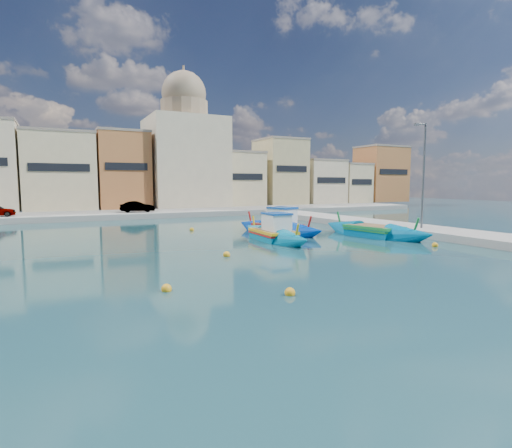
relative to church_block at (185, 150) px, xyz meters
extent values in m
plane|color=#163E42|center=(-10.00, -40.00, -8.41)|extent=(160.00, 160.00, 0.00)
cube|color=gray|center=(8.00, -40.00, -8.16)|extent=(4.00, 70.00, 0.50)
cube|color=gray|center=(-10.00, -8.00, -8.11)|extent=(80.00, 8.00, 0.60)
cube|color=beige|center=(-15.74, -0.28, -3.31)|extent=(7.88, 7.44, 8.99)
cube|color=gray|center=(-15.74, -0.28, 1.33)|extent=(8.04, 7.59, 0.30)
cube|color=black|center=(-15.74, -4.05, -2.86)|extent=(6.30, 0.10, 0.90)
cube|color=#BD713B|center=(-8.46, -0.93, -3.09)|extent=(6.17, 6.13, 9.43)
cube|color=gray|center=(-8.46, -0.93, 1.77)|extent=(6.29, 6.26, 0.30)
cube|color=black|center=(-8.46, -4.05, -2.62)|extent=(4.93, 0.10, 0.90)
cube|color=tan|center=(-0.95, -0.15, -4.78)|extent=(7.31, 7.69, 6.05)
cube|color=gray|center=(-0.95, -0.15, -1.60)|extent=(7.46, 7.85, 0.30)
cube|color=black|center=(-0.95, -4.05, -4.48)|extent=(5.85, 0.10, 0.90)
cube|color=beige|center=(7.02, -0.35, -4.10)|extent=(7.54, 7.30, 7.41)
cube|color=gray|center=(7.02, -0.35, -0.25)|extent=(7.69, 7.45, 0.30)
cube|color=black|center=(7.02, -4.05, -3.73)|extent=(6.03, 0.10, 0.90)
cube|color=tan|center=(14.93, -0.51, -2.99)|extent=(6.36, 6.97, 9.63)
cube|color=gray|center=(14.93, -0.51, 1.98)|extent=(6.48, 7.11, 0.30)
cube|color=black|center=(14.93, -4.05, -2.51)|extent=(5.09, 0.10, 0.90)
cube|color=beige|center=(22.15, -0.65, -4.48)|extent=(6.63, 6.70, 6.65)
cube|color=gray|center=(22.15, -0.65, -1.01)|extent=(6.76, 6.83, 0.30)
cube|color=black|center=(22.15, -4.05, -4.15)|extent=(5.30, 0.10, 0.90)
cube|color=beige|center=(28.26, -0.25, -4.71)|extent=(5.08, 7.51, 6.20)
cube|color=gray|center=(28.26, -0.25, -1.45)|extent=(5.18, 7.66, 0.30)
cube|color=black|center=(28.26, -4.05, -4.40)|extent=(4.06, 0.10, 0.90)
cube|color=#BD713B|center=(35.15, -1.00, -3.14)|extent=(7.79, 6.00, 9.33)
cube|color=gray|center=(35.15, -1.00, 1.67)|extent=(7.95, 6.12, 0.30)
cube|color=black|center=(35.15, -4.05, -2.68)|extent=(6.23, 0.10, 0.90)
cube|color=beige|center=(0.00, 0.00, -1.81)|extent=(10.00, 10.00, 12.00)
cylinder|color=#9E8466|center=(0.00, 0.00, 5.39)|extent=(6.40, 6.40, 2.40)
sphere|color=#9E8466|center=(0.00, 0.00, 7.58)|extent=(6.00, 6.00, 6.00)
cylinder|color=#9E8466|center=(0.00, 0.00, 10.49)|extent=(0.30, 0.30, 1.60)
cylinder|color=#595B60|center=(7.50, -34.00, -4.41)|extent=(0.16, 0.16, 8.00)
cylinder|color=#595B60|center=(7.10, -34.00, -0.51)|extent=(1.00, 0.10, 0.10)
cube|color=#595B60|center=(6.60, -34.00, -0.56)|extent=(0.35, 0.15, 0.18)
imported|color=#4C1919|center=(-8.32, -9.50, -7.21)|extent=(3.67, 1.42, 1.19)
cube|color=#00779F|center=(-3.54, -31.59, -8.21)|extent=(2.08, 3.53, 0.96)
cone|color=#00779F|center=(-3.41, -28.74, -8.17)|extent=(2.07, 3.24, 2.47)
cone|color=#00779F|center=(-3.66, -34.44, -8.17)|extent=(2.07, 3.24, 2.47)
cube|color=gold|center=(-3.54, -31.59, -7.81)|extent=(2.16, 3.72, 0.17)
cube|color=red|center=(-3.54, -31.59, -7.98)|extent=(2.18, 3.59, 0.10)
cube|color=olive|center=(-3.54, -31.59, -7.73)|extent=(1.78, 3.20, 0.06)
cylinder|color=gold|center=(-3.40, -28.46, -7.54)|extent=(0.15, 0.46, 1.05)
cylinder|color=gold|center=(-3.67, -34.72, -7.54)|extent=(0.15, 0.46, 1.05)
cube|color=white|center=(-3.56, -32.09, -7.20)|extent=(1.43, 1.81, 1.06)
cube|color=#0F47A5|center=(-3.56, -32.09, -6.61)|extent=(1.51, 1.94, 0.12)
cube|color=#0036A8|center=(-1.54, -28.68, -8.20)|extent=(2.94, 3.79, 1.05)
cone|color=#0036A8|center=(-2.31, -26.03, -8.15)|extent=(2.88, 3.57, 2.61)
cone|color=#0036A8|center=(-0.76, -31.32, -8.15)|extent=(2.88, 3.57, 2.61)
cube|color=red|center=(-1.54, -28.68, -7.76)|extent=(3.08, 3.99, 0.19)
cube|color=red|center=(-1.54, -28.68, -7.95)|extent=(3.06, 3.88, 0.10)
cube|color=olive|center=(-1.54, -28.68, -7.68)|extent=(2.56, 3.41, 0.06)
cylinder|color=red|center=(-2.39, -25.76, -7.47)|extent=(0.28, 0.52, 1.14)
cylinder|color=red|center=(-0.69, -31.59, -7.47)|extent=(0.28, 0.52, 1.14)
cube|color=white|center=(-1.40, -29.14, -7.10)|extent=(1.88, 2.04, 1.15)
cube|color=#0F47A5|center=(-1.40, -29.14, -6.46)|extent=(2.00, 2.18, 0.13)
cube|color=#00699B|center=(3.74, -33.14, -8.19)|extent=(2.70, 3.89, 1.09)
cone|color=#00699B|center=(3.30, -30.19, -8.13)|extent=(2.66, 3.63, 2.75)
cone|color=#00699B|center=(4.18, -36.09, -8.13)|extent=(2.66, 3.63, 2.75)
cube|color=#1B8B39|center=(3.74, -33.14, -7.73)|extent=(2.81, 4.10, 0.20)
cube|color=#197F33|center=(3.74, -33.14, -7.93)|extent=(2.81, 3.97, 0.11)
cube|color=olive|center=(3.74, -33.14, -7.64)|extent=(2.32, 3.52, 0.07)
cylinder|color=#1B8B39|center=(3.26, -29.90, -7.42)|extent=(0.23, 0.53, 1.19)
cylinder|color=#1B8B39|center=(4.23, -36.39, -7.42)|extent=(0.23, 0.53, 1.19)
sphere|color=#FFAD1A|center=(-12.96, -40.96, -8.33)|extent=(0.36, 0.36, 0.36)
sphere|color=#FFAD1A|center=(-8.55, -35.72, -8.33)|extent=(0.36, 0.36, 0.36)
sphere|color=#FFAD1A|center=(-6.72, -24.02, -8.33)|extent=(0.36, 0.36, 0.36)
sphere|color=#FFAD1A|center=(3.71, -38.31, -8.33)|extent=(0.36, 0.36, 0.36)
sphere|color=#FFAD1A|center=(-9.38, -43.30, -8.33)|extent=(0.36, 0.36, 0.36)
camera|label=1|loc=(-16.23, -54.44, -4.70)|focal=28.00mm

